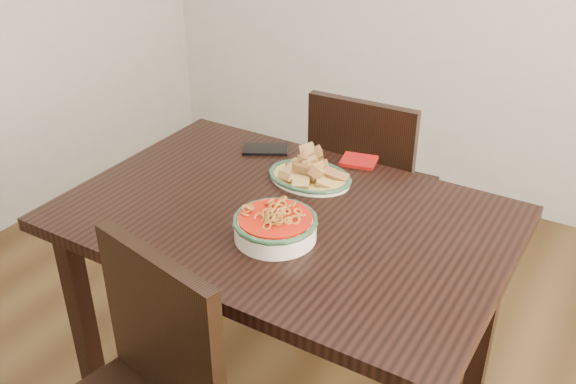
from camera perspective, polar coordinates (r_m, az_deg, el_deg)
The scene contains 6 objects.
dining_table at distance 1.95m, azimuth -0.31°, elevation -4.07°, with size 1.30×0.87×0.75m.
chair_far at distance 2.59m, azimuth 7.13°, elevation 0.68°, with size 0.44×0.44×0.89m.
fish_plate at distance 2.05m, azimuth 1.95°, elevation 2.14°, with size 0.27×0.21×0.11m.
noodle_bowl at distance 1.76m, azimuth -1.14°, elevation -2.88°, with size 0.24×0.24×0.08m.
smartphone at distance 2.27m, azimuth -2.04°, elevation 3.81°, with size 0.16×0.08×0.01m, color black.
napkin at distance 2.20m, azimuth 6.32°, elevation 2.77°, with size 0.12×0.10×0.01m, color maroon.
Camera 1 is at (0.85, -1.31, 1.74)m, focal length 40.00 mm.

